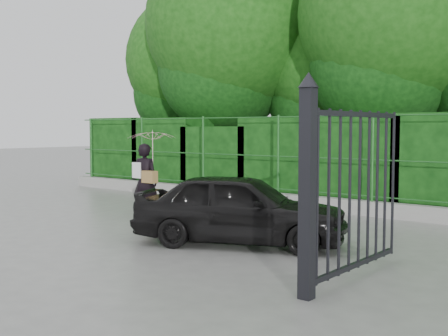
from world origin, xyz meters
The scene contains 8 objects.
ground centered at (0.00, 0.00, 0.00)m, with size 80.00×80.00×0.00m, color gray.
kerb centered at (0.00, 4.50, 0.15)m, with size 14.00×0.25×0.30m, color #9E9E99.
fence centered at (0.22, 4.50, 1.20)m, with size 14.13×0.06×1.80m.
hedge centered at (-0.01, 5.50, 1.02)m, with size 14.20×1.20×2.11m.
trees centered at (1.14, 7.74, 4.62)m, with size 17.10×6.15×8.08m.
gate centered at (4.60, -0.72, 1.19)m, with size 0.22×2.33×2.36m.
woman centered at (-0.68, 1.51, 1.17)m, with size 0.93×0.95×1.76m.
car centered at (2.34, 0.57, 0.56)m, with size 1.32×3.27×1.12m, color black.
Camera 1 is at (7.60, -6.20, 1.78)m, focal length 45.00 mm.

